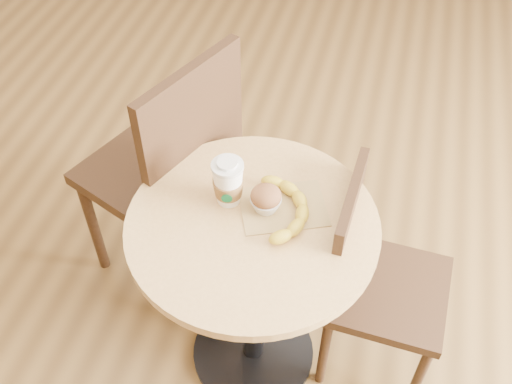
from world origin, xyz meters
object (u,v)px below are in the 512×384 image
at_px(cafe_table, 253,267).
at_px(chair_right, 372,278).
at_px(coffee_cup, 228,183).
at_px(banana, 283,210).
at_px(chair_left, 170,168).
at_px(muffin, 266,199).

height_order(cafe_table, chair_right, chair_right).
distance_m(coffee_cup, banana, 0.17).
xyz_separation_m(chair_left, chair_right, (0.74, -0.20, -0.11)).
bearing_deg(chair_right, chair_left, 78.37).
distance_m(chair_left, coffee_cup, 0.46).
bearing_deg(cafe_table, coffee_cup, 143.70).
height_order(cafe_table, banana, banana).
relative_size(chair_right, muffin, 9.28).
relative_size(cafe_table, muffin, 8.35).
bearing_deg(coffee_cup, cafe_table, -47.14).
relative_size(chair_right, banana, 3.15).
bearing_deg(cafe_table, chair_right, 17.05).
bearing_deg(chair_left, chair_right, 97.71).
bearing_deg(muffin, coffee_cup, 175.68).
relative_size(cafe_table, coffee_cup, 4.97).
distance_m(chair_right, coffee_cup, 0.58).
bearing_deg(banana, chair_left, 135.61).
bearing_deg(banana, cafe_table, -163.03).
distance_m(chair_right, banana, 0.43).
distance_m(cafe_table, chair_left, 0.49).
height_order(chair_right, banana, chair_right).
relative_size(cafe_table, banana, 2.84).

